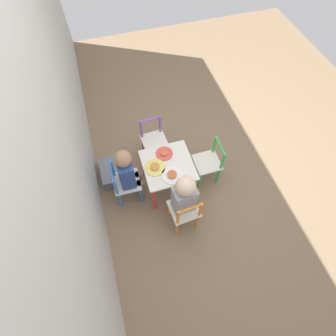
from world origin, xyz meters
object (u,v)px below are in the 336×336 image
(storage_bin, at_px, (111,172))
(child_left, at_px, (183,196))
(chair_orange, at_px, (185,212))
(chair_purple, at_px, (154,141))
(kids_table, at_px, (168,169))
(child_back, at_px, (128,172))
(chair_blue, at_px, (125,183))
(plate_left, at_px, (172,175))
(plate_back, at_px, (155,167))
(chair_green, at_px, (209,163))
(plate_right, at_px, (164,153))

(storage_bin, bearing_deg, child_left, -139.34)
(chair_orange, xyz_separation_m, chair_purple, (0.89, 0.06, 0.00))
(kids_table, height_order, child_back, child_back)
(chair_blue, height_order, child_left, child_left)
(plate_left, bearing_deg, plate_back, 45.00)
(chair_purple, bearing_deg, chair_orange, -89.98)
(child_back, relative_size, plate_back, 3.85)
(chair_green, xyz_separation_m, child_left, (-0.39, 0.42, 0.21))
(storage_bin, bearing_deg, chair_orange, -141.47)
(child_back, xyz_separation_m, child_left, (-0.40, -0.41, 0.03))
(child_back, xyz_separation_m, plate_back, (-0.01, -0.25, -0.01))
(chair_blue, bearing_deg, chair_orange, -132.13)
(plate_back, xyz_separation_m, plate_left, (-0.13, -0.13, 0.00))
(plate_right, bearing_deg, plate_back, 135.00)
(chair_purple, distance_m, child_back, 0.59)
(kids_table, height_order, plate_left, plate_left)
(chair_blue, xyz_separation_m, storage_bin, (0.29, 0.12, -0.20))
(plate_right, bearing_deg, chair_blue, 104.58)
(chair_blue, relative_size, chair_purple, 1.00)
(chair_orange, xyz_separation_m, plate_back, (0.44, 0.16, 0.17))
(child_back, height_order, plate_back, child_back)
(kids_table, bearing_deg, plate_back, 90.00)
(kids_table, distance_m, storage_bin, 0.71)
(kids_table, bearing_deg, child_back, 88.24)
(chair_purple, bearing_deg, plate_back, -106.49)
(kids_table, xyz_separation_m, storage_bin, (0.31, 0.57, -0.29))
(plate_back, bearing_deg, storage_bin, 54.88)
(chair_orange, relative_size, child_back, 0.70)
(chair_orange, distance_m, storage_bin, 0.98)
(child_back, bearing_deg, plate_left, -108.45)
(chair_purple, xyz_separation_m, child_left, (-0.83, -0.06, 0.21))
(chair_orange, height_order, plate_right, chair_orange)
(chair_green, relative_size, child_back, 0.70)
(plate_back, bearing_deg, kids_table, -90.00)
(chair_orange, relative_size, plate_left, 2.66)
(kids_table, xyz_separation_m, chair_blue, (0.01, 0.44, -0.09))
(chair_purple, bearing_deg, child_left, -89.98)
(chair_orange, bearing_deg, chair_purple, -90.02)
(chair_green, bearing_deg, chair_blue, -90.97)
(kids_table, xyz_separation_m, child_left, (-0.38, -0.03, 0.12))
(chair_purple, distance_m, storage_bin, 0.59)
(child_back, relative_size, storage_bin, 2.20)
(child_back, bearing_deg, plate_back, -90.90)
(plate_left, relative_size, storage_bin, 0.58)
(kids_table, bearing_deg, chair_blue, 88.24)
(kids_table, xyz_separation_m, plate_left, (-0.13, 0.00, 0.09))
(chair_blue, relative_size, chair_green, 1.00)
(child_left, bearing_deg, plate_right, -91.00)
(kids_table, distance_m, plate_back, 0.16)
(chair_orange, relative_size, chair_purple, 1.00)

